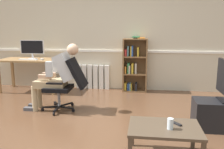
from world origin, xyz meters
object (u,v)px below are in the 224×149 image
(person_seated, at_px, (57,75))
(spare_remote, at_px, (176,123))
(computer_desk, at_px, (31,63))
(computer_mouse, at_px, (42,59))
(coffee_table, at_px, (164,130))
(drinking_glass, at_px, (170,124))
(bookshelf, at_px, (134,65))
(imac_monitor, at_px, (32,48))
(office_chair, at_px, (67,82))
(radiator, at_px, (93,77))
(keyboard, at_px, (28,59))

(person_seated, bearing_deg, spare_remote, 53.52)
(computer_desk, height_order, person_seated, person_seated)
(computer_mouse, distance_m, coffee_table, 3.64)
(drinking_glass, bearing_deg, coffee_table, 131.21)
(computer_mouse, xyz_separation_m, bookshelf, (2.06, 0.41, -0.16))
(person_seated, height_order, coffee_table, person_seated)
(computer_desk, xyz_separation_m, coffee_table, (2.88, -2.68, -0.31))
(computer_mouse, relative_size, bookshelf, 0.08)
(computer_desk, distance_m, spare_remote, 3.99)
(imac_monitor, distance_m, person_seated, 1.72)
(office_chair, xyz_separation_m, person_seated, (-0.18, -0.00, 0.13))
(coffee_table, relative_size, drinking_glass, 6.49)
(computer_mouse, bearing_deg, spare_remote, -42.62)
(bookshelf, relative_size, drinking_glass, 10.29)
(radiator, bearing_deg, computer_mouse, -154.27)
(computer_desk, height_order, spare_remote, computer_desk)
(keyboard, xyz_separation_m, person_seated, (1.07, -1.09, -0.12))
(person_seated, bearing_deg, radiator, 167.93)
(bookshelf, bearing_deg, office_chair, -126.53)
(office_chair, bearing_deg, radiator, 174.32)
(computer_mouse, height_order, radiator, computer_mouse)
(office_chair, bearing_deg, person_seated, -90.00)
(computer_desk, xyz_separation_m, spare_remote, (3.02, -2.59, -0.26))
(office_chair, bearing_deg, computer_desk, -135.23)
(coffee_table, relative_size, spare_remote, 5.39)
(bookshelf, distance_m, drinking_glass, 3.09)
(radiator, xyz_separation_m, spare_remote, (1.63, -2.98, 0.11))
(computer_desk, xyz_separation_m, drinking_glass, (2.94, -2.74, -0.20))
(bookshelf, height_order, radiator, bookshelf)
(keyboard, height_order, spare_remote, keyboard)
(computer_desk, height_order, drinking_glass, computer_desk)
(drinking_glass, distance_m, spare_remote, 0.18)
(coffee_table, height_order, drinking_glass, drinking_glass)
(office_chair, height_order, person_seated, person_seated)
(radiator, height_order, person_seated, person_seated)
(keyboard, bearing_deg, computer_desk, 98.77)
(imac_monitor, distance_m, office_chair, 1.87)
(imac_monitor, bearing_deg, spare_remote, -41.70)
(computer_mouse, xyz_separation_m, office_chair, (0.94, -1.10, -0.25))
(keyboard, xyz_separation_m, radiator, (1.37, 0.53, -0.47))
(computer_desk, height_order, coffee_table, computer_desk)
(imac_monitor, distance_m, drinking_glass, 4.09)
(imac_monitor, bearing_deg, radiator, 12.87)
(bookshelf, xyz_separation_m, person_seated, (-1.31, -1.52, 0.04))
(keyboard, relative_size, bookshelf, 0.33)
(computer_desk, bearing_deg, keyboard, -81.23)
(imac_monitor, bearing_deg, drinking_glass, -44.08)
(bookshelf, distance_m, spare_remote, 2.96)
(bookshelf, relative_size, radiator, 1.57)
(computer_desk, distance_m, office_chair, 1.77)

